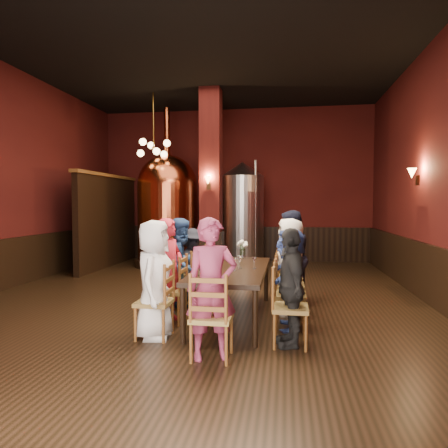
% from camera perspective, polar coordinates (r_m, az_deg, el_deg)
% --- Properties ---
extents(room, '(10.00, 10.02, 4.50)m').
position_cam_1_polar(room, '(7.12, -3.69, 7.38)').
color(room, black).
rests_on(room, ground).
extents(wainscot_right, '(0.08, 9.90, 1.00)m').
position_cam_1_polar(wainscot_right, '(7.44, 27.89, -6.67)').
color(wainscot_right, black).
rests_on(wainscot_right, ground).
extents(wainscot_back, '(7.90, 0.08, 1.00)m').
position_cam_1_polar(wainscot_back, '(12.05, 1.45, -2.74)').
color(wainscot_back, black).
rests_on(wainscot_back, ground).
extents(column, '(0.58, 0.58, 4.50)m').
position_cam_1_polar(column, '(9.92, -1.88, 6.15)').
color(column, '#4B1310').
rests_on(column, ground).
extents(partition, '(0.22, 3.50, 2.40)m').
position_cam_1_polar(partition, '(11.19, -16.22, 0.29)').
color(partition, black).
rests_on(partition, ground).
extents(pendant_cluster, '(0.90, 0.90, 1.70)m').
position_cam_1_polar(pendant_cluster, '(10.48, -10.01, 10.61)').
color(pendant_cluster, '#A57226').
rests_on(pendant_cluster, room).
extents(sconce_wall, '(0.20, 0.20, 0.36)m').
position_cam_1_polar(sconce_wall, '(8.10, 25.93, 6.20)').
color(sconce_wall, black).
rests_on(sconce_wall, room).
extents(sconce_column, '(0.20, 0.20, 0.36)m').
position_cam_1_polar(sconce_column, '(9.62, -2.21, 5.95)').
color(sconce_column, black).
rests_on(sconce_column, column).
extents(dining_table, '(1.02, 2.41, 0.75)m').
position_cam_1_polar(dining_table, '(5.92, 1.14, -6.89)').
color(dining_table, black).
rests_on(dining_table, ground).
extents(chair_0, '(0.46, 0.46, 0.92)m').
position_cam_1_polar(chair_0, '(5.21, -9.94, -10.87)').
color(chair_0, brown).
rests_on(chair_0, ground).
extents(person_0, '(0.53, 0.76, 1.49)m').
position_cam_1_polar(person_0, '(5.15, -9.97, -7.77)').
color(person_0, white).
rests_on(person_0, ground).
extents(chair_1, '(0.46, 0.46, 0.92)m').
position_cam_1_polar(chair_1, '(5.83, -7.74, -9.36)').
color(chair_1, brown).
rests_on(chair_1, ground).
extents(person_1, '(0.48, 0.61, 1.49)m').
position_cam_1_polar(person_1, '(5.78, -7.76, -6.59)').
color(person_1, '#B41E2F').
rests_on(person_1, ground).
extents(chair_2, '(0.46, 0.46, 0.92)m').
position_cam_1_polar(chair_2, '(6.45, -6.00, -8.14)').
color(chair_2, brown).
rests_on(chair_2, ground).
extents(person_2, '(0.57, 0.79, 1.47)m').
position_cam_1_polar(person_2, '(6.40, -6.02, -5.73)').
color(person_2, navy).
rests_on(person_2, ground).
extents(chair_3, '(0.46, 0.46, 0.92)m').
position_cam_1_polar(chair_3, '(7.09, -4.56, -7.13)').
color(chair_3, brown).
rests_on(chair_3, ground).
extents(person_3, '(0.47, 0.82, 1.27)m').
position_cam_1_polar(person_3, '(7.06, -4.57, -5.75)').
color(person_3, black).
rests_on(person_3, ground).
extents(chair_4, '(0.46, 0.46, 0.92)m').
position_cam_1_polar(chair_4, '(4.93, 9.46, -11.66)').
color(chair_4, brown).
rests_on(chair_4, ground).
extents(person_4, '(0.50, 0.88, 1.41)m').
position_cam_1_polar(person_4, '(4.88, 9.48, -8.85)').
color(person_4, black).
rests_on(person_4, ground).
extents(chair_5, '(0.46, 0.46, 0.92)m').
position_cam_1_polar(chair_5, '(5.58, 9.44, -9.92)').
color(chair_5, brown).
rests_on(chair_5, ground).
extents(person_5, '(0.41, 1.27, 1.37)m').
position_cam_1_polar(person_5, '(5.54, 9.46, -7.67)').
color(person_5, navy).
rests_on(person_5, ground).
extents(chair_6, '(0.46, 0.46, 0.92)m').
position_cam_1_polar(chair_6, '(6.23, 9.43, -8.57)').
color(chair_6, brown).
rests_on(chair_6, ground).
extents(person_6, '(0.48, 0.73, 1.48)m').
position_cam_1_polar(person_6, '(6.18, 9.45, -6.04)').
color(person_6, silver).
rests_on(person_6, ground).
extents(chair_7, '(0.46, 0.46, 0.92)m').
position_cam_1_polar(chair_7, '(6.89, 9.42, -7.46)').
color(chair_7, brown).
rests_on(chair_7, ground).
extents(person_7, '(0.49, 0.82, 1.59)m').
position_cam_1_polar(person_7, '(6.83, 9.45, -4.71)').
color(person_7, black).
rests_on(person_7, ground).
extents(chair_8, '(0.46, 0.46, 0.92)m').
position_cam_1_polar(chair_8, '(4.48, -1.76, -13.13)').
color(chair_8, brown).
rests_on(chair_8, ground).
extents(person_8, '(0.66, 0.55, 1.55)m').
position_cam_1_polar(person_8, '(4.40, -1.77, -9.19)').
color(person_8, '#913051').
rests_on(person_8, ground).
extents(copper_kettle, '(1.90, 1.90, 4.26)m').
position_cam_1_polar(copper_kettle, '(10.93, -8.06, 2.17)').
color(copper_kettle, black).
rests_on(copper_kettle, ground).
extents(steel_vessel, '(1.37, 1.37, 2.83)m').
position_cam_1_polar(steel_vessel, '(11.03, 2.64, 1.50)').
color(steel_vessel, '#B2B2B7').
rests_on(steel_vessel, ground).
extents(rose_vase, '(0.19, 0.19, 0.33)m').
position_cam_1_polar(rose_vase, '(6.86, 2.67, -3.18)').
color(rose_vase, white).
rests_on(rose_vase, dining_table).
extents(wine_glass_0, '(0.07, 0.07, 0.17)m').
position_cam_1_polar(wine_glass_0, '(5.84, 2.27, -5.57)').
color(wine_glass_0, white).
rests_on(wine_glass_0, dining_table).
extents(wine_glass_1, '(0.07, 0.07, 0.17)m').
position_cam_1_polar(wine_glass_1, '(5.97, 2.25, -5.38)').
color(wine_glass_1, white).
rests_on(wine_glass_1, dining_table).
extents(wine_glass_2, '(0.07, 0.07, 0.17)m').
position_cam_1_polar(wine_glass_2, '(5.28, -3.39, -6.49)').
color(wine_glass_2, white).
rests_on(wine_glass_2, dining_table).
extents(wine_glass_3, '(0.07, 0.07, 0.17)m').
position_cam_1_polar(wine_glass_3, '(5.85, 4.32, -5.56)').
color(wine_glass_3, white).
rests_on(wine_glass_3, dining_table).
extents(wine_glass_4, '(0.07, 0.07, 0.17)m').
position_cam_1_polar(wine_glass_4, '(5.67, 1.53, -5.83)').
color(wine_glass_4, white).
rests_on(wine_glass_4, dining_table).
extents(wine_glass_5, '(0.07, 0.07, 0.17)m').
position_cam_1_polar(wine_glass_5, '(5.07, -3.45, -6.88)').
color(wine_glass_5, white).
rests_on(wine_glass_5, dining_table).
extents(wine_glass_6, '(0.07, 0.07, 0.17)m').
position_cam_1_polar(wine_glass_6, '(5.64, -2.57, -5.88)').
color(wine_glass_6, white).
rests_on(wine_glass_6, dining_table).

